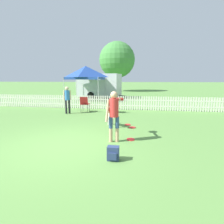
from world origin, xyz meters
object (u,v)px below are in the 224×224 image
at_px(frisbee_near_dog, 132,127).
at_px(canopy_tent_main, 86,73).
at_px(backpack_on_grass, 113,153).
at_px(tree_left_grove, 117,60).
at_px(leaping_dog, 111,113).
at_px(folding_chair_blue_left, 85,103).
at_px(frisbee_midfield, 131,139).
at_px(equipment_trailer, 99,85).
at_px(handler_person, 114,110).
at_px(folding_chair_center, 114,104).
at_px(frisbee_near_handler, 128,125).
at_px(spectator_standing, 67,98).

height_order(frisbee_near_dog, canopy_tent_main, canopy_tent_main).
bearing_deg(backpack_on_grass, tree_left_grove, 97.30).
xyz_separation_m(leaping_dog, folding_chair_blue_left, (-2.11, 3.04, -0.01)).
xyz_separation_m(frisbee_near_dog, backpack_on_grass, (-0.33, -2.99, 0.16)).
relative_size(frisbee_near_dog, frisbee_midfield, 1.00).
bearing_deg(frisbee_midfield, leaping_dog, 121.67).
distance_m(frisbee_midfield, equipment_trailer, 13.57).
relative_size(handler_person, frisbee_midfield, 5.99).
distance_m(handler_person, leaping_dog, 1.74).
relative_size(folding_chair_center, tree_left_grove, 0.11).
xyz_separation_m(handler_person, tree_left_grove, (-3.02, 23.56, 3.99)).
bearing_deg(frisbee_midfield, equipment_trailer, 107.37).
height_order(frisbee_near_handler, frisbee_near_dog, same).
xyz_separation_m(backpack_on_grass, tree_left_grove, (-3.19, 24.88, 4.81)).
relative_size(leaping_dog, equipment_trailer, 0.22).
relative_size(frisbee_near_dog, tree_left_grove, 0.03).
relative_size(leaping_dog, frisbee_near_handler, 4.42).
bearing_deg(folding_chair_blue_left, frisbee_midfield, 123.70).
distance_m(frisbee_midfield, folding_chair_blue_left, 5.41).
bearing_deg(frisbee_near_handler, folding_chair_center, 110.81).
bearing_deg(handler_person, frisbee_midfield, 9.79).
xyz_separation_m(folding_chair_blue_left, folding_chair_center, (1.76, 0.03, -0.05)).
bearing_deg(canopy_tent_main, frisbee_near_dog, -61.83).
bearing_deg(frisbee_near_handler, folding_chair_blue_left, 136.66).
height_order(folding_chair_blue_left, folding_chair_center, folding_chair_blue_left).
xyz_separation_m(handler_person, frisbee_midfield, (0.51, 0.21, -0.99)).
relative_size(frisbee_midfield, folding_chair_center, 0.31).
bearing_deg(frisbee_midfield, frisbee_near_handler, 97.02).
bearing_deg(spectator_standing, tree_left_grove, -113.74).
height_order(leaping_dog, frisbee_near_dog, leaping_dog).
bearing_deg(tree_left_grove, handler_person, -82.69).
relative_size(frisbee_midfield, spectator_standing, 0.17).
distance_m(frisbee_near_dog, canopy_tent_main, 10.08).
xyz_separation_m(folding_chair_center, tree_left_grove, (-2.30, 18.84, 4.48)).
bearing_deg(frisbee_midfield, spectator_standing, 134.47).
relative_size(handler_person, canopy_tent_main, 0.51).
bearing_deg(frisbee_near_handler, tree_left_grove, 98.73).
relative_size(frisbee_near_dog, folding_chair_blue_left, 0.29).
distance_m(frisbee_near_dog, spectator_standing, 4.60).
height_order(backpack_on_grass, equipment_trailer, equipment_trailer).
height_order(frisbee_near_handler, equipment_trailer, equipment_trailer).
bearing_deg(folding_chair_blue_left, frisbee_near_handler, 136.57).
bearing_deg(folding_chair_blue_left, frisbee_near_dog, 134.52).
bearing_deg(frisbee_midfield, folding_chair_center, 105.31).
distance_m(handler_person, canopy_tent_main, 11.16).
distance_m(handler_person, backpack_on_grass, 1.57).
bearing_deg(folding_chair_center, frisbee_near_dog, 116.03).
relative_size(folding_chair_blue_left, equipment_trailer, 0.18).
bearing_deg(frisbee_near_handler, frisbee_near_dog, -62.32).
bearing_deg(frisbee_near_handler, backpack_on_grass, -91.92).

